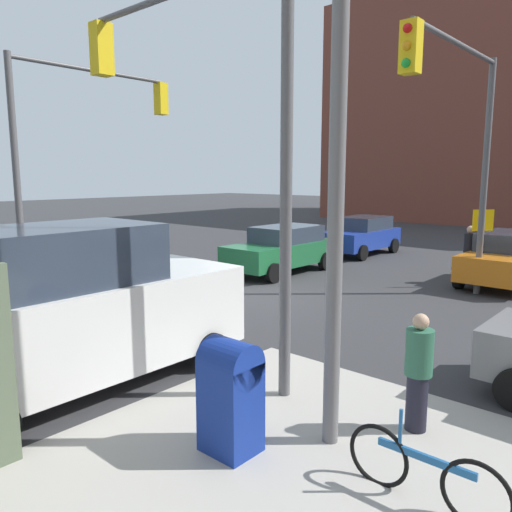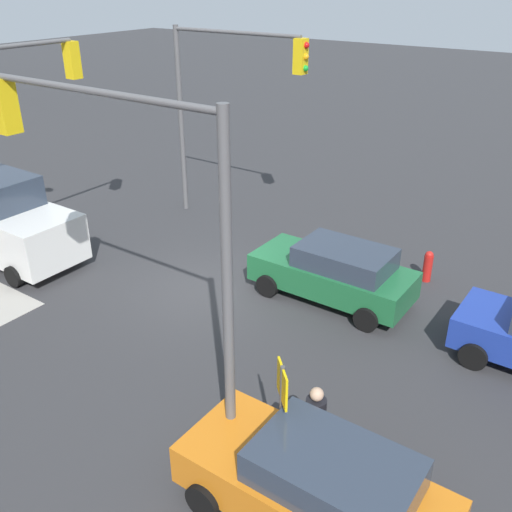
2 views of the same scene
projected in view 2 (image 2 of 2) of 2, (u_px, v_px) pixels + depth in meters
The scene contains 9 objects.
ground_plane at pixel (201, 290), 16.09m from camera, with size 120.00×120.00×0.00m, color #333335.
traffic_signal_nw_corner at pixel (127, 202), 9.48m from camera, with size 5.45×0.36×6.50m.
traffic_signal_se_corner at pixel (224, 89), 18.62m from camera, with size 5.20×0.36×6.50m.
warning_sign_two_way at pixel (282, 403), 9.47m from camera, with size 0.48×0.48×2.40m.
fire_hydrant at pixel (428, 266), 16.39m from camera, with size 0.26×0.26×0.94m.
hatchback_green at pixel (335, 272), 15.31m from camera, with size 4.36×2.02×1.62m.
coupe_orange at pixel (317, 486), 8.93m from camera, with size 4.40×2.02×1.62m.
van_white_delivery at pixel (0, 218), 17.50m from camera, with size 5.40×2.32×2.62m.
pedestrian_crossing at pixel (315, 428), 9.91m from camera, with size 0.36×0.36×1.82m.
Camera 2 is at (-9.27, 10.55, 8.07)m, focal length 40.00 mm.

